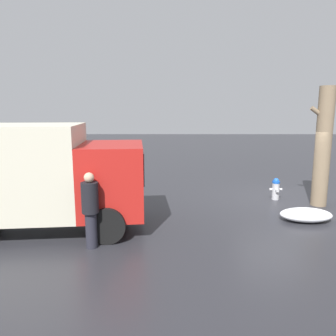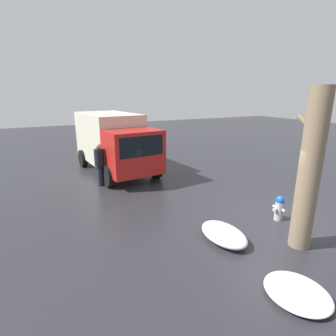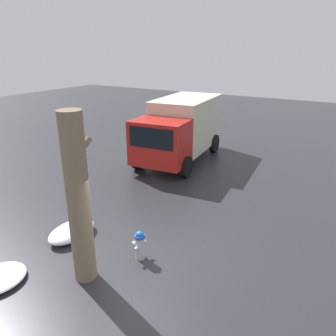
# 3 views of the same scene
# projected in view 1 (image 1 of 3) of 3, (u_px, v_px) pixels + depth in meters

# --- Properties ---
(ground_plane) EXTENTS (60.00, 60.00, 0.00)m
(ground_plane) POSITION_uv_depth(u_px,v_px,m) (275.00, 199.00, 11.88)
(ground_plane) COLOR #28282D
(fire_hydrant) EXTENTS (0.45, 0.36, 0.79)m
(fire_hydrant) POSITION_uv_depth(u_px,v_px,m) (276.00, 189.00, 11.81)
(fire_hydrant) COLOR #B7B7BC
(fire_hydrant) RESTS_ON ground_plane
(tree_trunk) EXTENTS (0.78, 0.51, 3.97)m
(tree_trunk) POSITION_uv_depth(u_px,v_px,m) (323.00, 147.00, 10.84)
(tree_trunk) COLOR #7F6B51
(tree_trunk) RESTS_ON ground_plane
(delivery_truck) EXTENTS (5.99, 3.01, 2.85)m
(delivery_truck) POSITION_uv_depth(u_px,v_px,m) (29.00, 174.00, 8.69)
(delivery_truck) COLOR red
(delivery_truck) RESTS_ON ground_plane
(pedestrian) EXTENTS (0.40, 0.40, 1.82)m
(pedestrian) POSITION_uv_depth(u_px,v_px,m) (90.00, 207.00, 7.61)
(pedestrian) COLOR #23232D
(pedestrian) RESTS_ON ground_plane
(snow_pile_curbside) EXTENTS (1.51, 0.94, 0.36)m
(snow_pile_curbside) POSITION_uv_depth(u_px,v_px,m) (306.00, 215.00, 9.61)
(snow_pile_curbside) COLOR white
(snow_pile_curbside) RESTS_ON ground_plane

